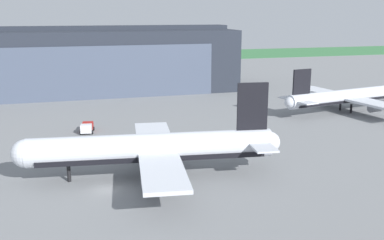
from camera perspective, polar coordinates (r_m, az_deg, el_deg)
name	(u,v)px	position (r m, az deg, el deg)	size (l,w,h in m)	color
ground_plane	(106,190)	(63.79, -11.12, -8.88)	(440.00, 440.00, 0.00)	slate
grass_field_strip	(75,58)	(247.77, -14.93, 7.79)	(440.00, 56.00, 0.08)	#377242
maintenance_hangar	(103,59)	(144.00, -11.48, 7.72)	(81.03, 33.81, 20.14)	#232833
airliner_near_right	(152,149)	(66.03, -5.28, -3.75)	(39.91, 32.98, 14.10)	silver
airliner_far_left	(351,96)	(116.94, 19.94, 2.92)	(40.51, 34.22, 11.54)	silver
stair_truck	(87,127)	(93.42, -13.50, -0.93)	(3.16, 5.16, 2.10)	silver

